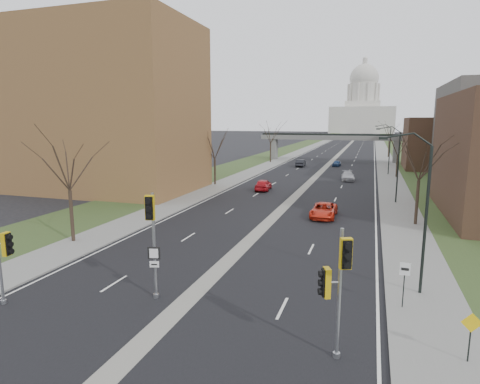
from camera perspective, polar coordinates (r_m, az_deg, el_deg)
The scene contains 29 objects.
ground at distance 21.09m, azimuth -9.19°, elevation -16.46°, with size 700.00×700.00×0.00m, color black.
road_surface at distance 167.17m, azimuth 15.24°, elevation 6.51°, with size 20.00×600.00×0.01m, color black.
median_strip at distance 167.17m, azimuth 15.24°, elevation 6.51°, with size 1.20×600.00×0.02m, color gray.
sidewalk_right at distance 166.96m, azimuth 19.37°, elevation 6.31°, with size 4.00×600.00×0.12m, color gray.
sidewalk_left at distance 168.23m, azimuth 11.13°, elevation 6.72°, with size 4.00×600.00×0.12m, color gray.
grass_verge_right at distance 167.18m, azimuth 21.44°, elevation 6.19°, with size 8.00×600.00×0.10m, color #30431E.
grass_verge_left at distance 169.08m, azimuth 9.10°, elevation 6.79°, with size 8.00×600.00×0.10m, color #30431E.
apartment_building at distance 58.29m, azimuth -18.93°, elevation 11.14°, with size 25.00×16.00×22.00m, color olive.
commercial_block_far at distance 87.77m, azimuth 26.95°, elevation 6.13°, with size 14.00×14.00×10.00m, color #442D20.
pedestrian_bridge at distance 97.18m, azimuth 13.05°, elevation 7.15°, with size 34.00×3.00×6.45m.
capitol at distance 336.91m, azimuth 17.03°, elevation 11.21°, with size 48.00×42.00×55.75m.
streetlight_near at distance 22.90m, azimuth 23.41°, elevation 3.17°, with size 2.61×0.20×8.70m.
streetlight_mid at distance 48.78m, azimuth 20.80°, elevation 6.58°, with size 2.61×0.20×8.70m.
streetlight_far at distance 74.74m, azimuth 20.00°, elevation 7.62°, with size 2.61×0.20×8.70m.
tree_left_a at distance 33.09m, azimuth -23.35°, elevation 4.50°, with size 7.20×7.20×9.40m.
tree_left_b at distance 58.97m, azimuth -3.63°, elevation 7.00°, with size 6.75×6.75×8.81m.
tree_left_c at distance 91.36m, azimuth 4.40°, elevation 8.58°, with size 7.65×7.65×9.99m.
tree_right_a at distance 38.99m, azimuth 24.33°, elevation 5.15°, with size 7.20×7.20×9.40m.
tree_right_b at distance 71.88m, azimuth 21.62°, elevation 6.54°, with size 6.30×6.30×8.22m.
tree_right_c at distance 111.77m, azimuth 20.54°, elevation 8.25°, with size 7.65×7.65×9.99m.
signal_pole_median at distance 21.12m, azimuth -12.42°, elevation -4.91°, with size 0.76×0.96×5.74m.
signal_pole_right at distance 16.07m, azimuth 13.59°, elevation -11.62°, with size 1.23×0.89×5.37m.
speed_limit_sign at distance 21.96m, azimuth 22.34°, elevation -11.09°, with size 0.51×0.06×2.34m.
warning_sign at distance 18.58m, azimuth 29.98°, elevation -16.64°, with size 0.79×0.13×2.04m.
car_left_near at distance 54.91m, azimuth 3.34°, elevation 1.05°, with size 1.84×4.57×1.56m, color red.
car_left_far at distance 84.53m, azimuth 8.65°, elevation 4.11°, with size 1.60×4.60×1.51m, color black.
car_right_near at distance 40.34m, azimuth 11.82°, elevation -2.56°, with size 2.33×5.05×1.40m, color red.
car_right_mid at distance 66.39m, azimuth 15.06°, elevation 2.22°, with size 1.95×4.80×1.39m, color #A4A5AB.
car_right_far at distance 86.52m, azimuth 13.59°, elevation 3.99°, with size 1.48×3.68×1.25m, color navy.
Camera 1 is at (8.89, -16.67, 9.38)m, focal length 30.00 mm.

